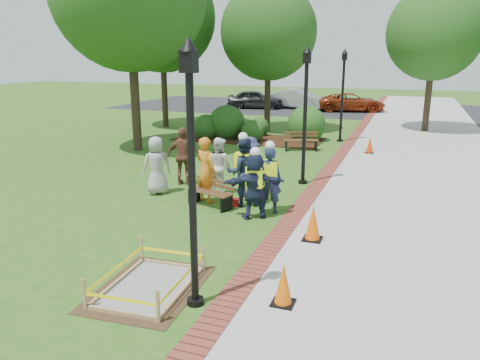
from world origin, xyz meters
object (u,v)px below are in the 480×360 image
(wet_concrete_pad, at_px, (149,276))
(lamp_near, at_px, (191,158))
(bench_near, at_px, (210,198))
(hivis_worker_b, at_px, (269,177))
(cone_front, at_px, (283,285))
(hivis_worker_c, at_px, (243,170))
(hivis_worker_a, at_px, (255,183))

(wet_concrete_pad, distance_m, lamp_near, 2.46)
(wet_concrete_pad, height_order, bench_near, bench_near)
(lamp_near, xyz_separation_m, hivis_worker_b, (-0.20, 4.91, -1.54))
(hivis_worker_b, bearing_deg, cone_front, -70.45)
(hivis_worker_c, bearing_deg, cone_front, -63.08)
(wet_concrete_pad, distance_m, hivis_worker_a, 4.26)
(hivis_worker_c, bearing_deg, wet_concrete_pad, -89.44)
(bench_near, bearing_deg, hivis_worker_b, 3.65)
(cone_front, relative_size, hivis_worker_c, 0.36)
(bench_near, xyz_separation_m, cone_front, (3.20, -4.33, 0.12))
(cone_front, distance_m, hivis_worker_b, 4.74)
(lamp_near, bearing_deg, cone_front, 19.12)
(bench_near, height_order, hivis_worker_a, hivis_worker_a)
(hivis_worker_a, distance_m, hivis_worker_c, 1.07)
(wet_concrete_pad, relative_size, bench_near, 1.69)
(lamp_near, bearing_deg, hivis_worker_c, 101.26)
(bench_near, relative_size, hivis_worker_a, 0.78)
(wet_concrete_pad, distance_m, hivis_worker_c, 5.08)
(bench_near, bearing_deg, cone_front, -53.49)
(cone_front, xyz_separation_m, lamp_near, (-1.37, -0.48, 2.13))
(lamp_near, relative_size, hivis_worker_a, 2.34)
(wet_concrete_pad, relative_size, hivis_worker_c, 1.19)
(wet_concrete_pad, distance_m, cone_front, 2.38)
(bench_near, relative_size, hivis_worker_b, 0.75)
(hivis_worker_b, relative_size, hivis_worker_c, 0.94)
(bench_near, distance_m, hivis_worker_c, 1.18)
(cone_front, bearing_deg, hivis_worker_b, 109.55)
(bench_near, xyz_separation_m, hivis_worker_c, (0.79, 0.42, 0.76))
(wet_concrete_pad, bearing_deg, bench_near, 100.36)
(wet_concrete_pad, distance_m, bench_near, 4.68)
(wet_concrete_pad, bearing_deg, hivis_worker_c, 90.56)
(hivis_worker_a, xyz_separation_m, hivis_worker_b, (0.21, 0.54, 0.03))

